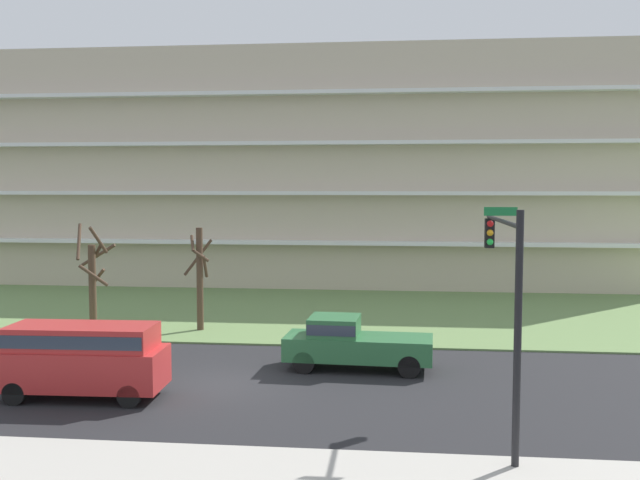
{
  "coord_description": "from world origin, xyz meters",
  "views": [
    {
      "loc": [
        5.98,
        -23.51,
        6.78
      ],
      "look_at": [
        2.81,
        6.0,
        4.52
      ],
      "focal_mm": 40.25,
      "sensor_mm": 36.0,
      "label": 1
    }
  ],
  "objects_px": {
    "tree_left": "(200,276)",
    "van_red_center_right": "(82,355)",
    "tree_far_left": "(93,277)",
    "pickup_green_near_left": "(352,342)",
    "traffic_signal_mast": "(506,281)"
  },
  "relations": [
    {
      "from": "tree_left",
      "to": "van_red_center_right",
      "type": "bearing_deg",
      "value": -94.6
    },
    {
      "from": "tree_far_left",
      "to": "pickup_green_near_left",
      "type": "xyz_separation_m",
      "value": [
        12.68,
        -6.27,
        -1.45
      ]
    },
    {
      "from": "pickup_green_near_left",
      "to": "traffic_signal_mast",
      "type": "distance_m",
      "value": 9.0
    },
    {
      "from": "tree_left",
      "to": "van_red_center_right",
      "type": "xyz_separation_m",
      "value": [
        -0.86,
        -10.67,
        -1.21
      ]
    },
    {
      "from": "tree_far_left",
      "to": "van_red_center_right",
      "type": "xyz_separation_m",
      "value": [
        4.36,
        -10.78,
        -1.07
      ]
    },
    {
      "from": "tree_far_left",
      "to": "tree_left",
      "type": "distance_m",
      "value": 5.22
    },
    {
      "from": "tree_far_left",
      "to": "pickup_green_near_left",
      "type": "relative_size",
      "value": 0.91
    },
    {
      "from": "tree_far_left",
      "to": "van_red_center_right",
      "type": "distance_m",
      "value": 11.68
    },
    {
      "from": "tree_far_left",
      "to": "tree_left",
      "type": "xyz_separation_m",
      "value": [
        5.22,
        -0.12,
        0.14
      ]
    },
    {
      "from": "tree_left",
      "to": "traffic_signal_mast",
      "type": "height_order",
      "value": "traffic_signal_mast"
    },
    {
      "from": "van_red_center_right",
      "to": "traffic_signal_mast",
      "type": "bearing_deg",
      "value": -13.24
    },
    {
      "from": "tree_far_left",
      "to": "pickup_green_near_left",
      "type": "distance_m",
      "value": 14.22
    },
    {
      "from": "tree_left",
      "to": "pickup_green_near_left",
      "type": "relative_size",
      "value": 0.88
    },
    {
      "from": "van_red_center_right",
      "to": "pickup_green_near_left",
      "type": "bearing_deg",
      "value": 26.73
    },
    {
      "from": "van_red_center_right",
      "to": "traffic_signal_mast",
      "type": "height_order",
      "value": "traffic_signal_mast"
    }
  ]
}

